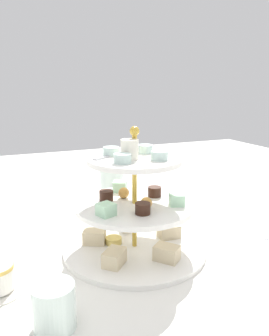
# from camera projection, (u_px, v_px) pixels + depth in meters

# --- Properties ---
(ground_plane) EXTENTS (2.40, 2.40, 0.00)m
(ground_plane) POSITION_uv_depth(u_px,v_px,m) (134.00, 250.00, 0.74)
(ground_plane) COLOR silver
(tiered_serving_stand) EXTENTS (0.31, 0.31, 0.27)m
(tiered_serving_stand) POSITION_uv_depth(u_px,v_px,m) (134.00, 215.00, 0.72)
(tiered_serving_stand) COLOR white
(tiered_serving_stand) RESTS_ON ground_plane
(water_glass_tall_right) EXTENTS (0.07, 0.07, 0.13)m
(water_glass_tall_right) POSITION_uv_depth(u_px,v_px,m) (112.00, 186.00, 0.97)
(water_glass_tall_right) COLOR silver
(water_glass_tall_right) RESTS_ON ground_plane
(water_glass_short_left) EXTENTS (0.06, 0.06, 0.07)m
(water_glass_short_left) POSITION_uv_depth(u_px,v_px,m) (54.00, 307.00, 0.49)
(water_glass_short_left) COLOR silver
(water_glass_short_left) RESTS_ON ground_plane
(butter_knife_left) EXTENTS (0.04, 0.17, 0.00)m
(butter_knife_left) POSITION_uv_depth(u_px,v_px,m) (248.00, 225.00, 0.86)
(butter_knife_left) COLOR silver
(butter_knife_left) RESTS_ON ground_plane
(butter_knife_right) EXTENTS (0.10, 0.15, 0.00)m
(butter_knife_right) POSITION_uv_depth(u_px,v_px,m) (5.00, 235.00, 0.80)
(butter_knife_right) COLOR silver
(butter_knife_right) RESTS_ON ground_plane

